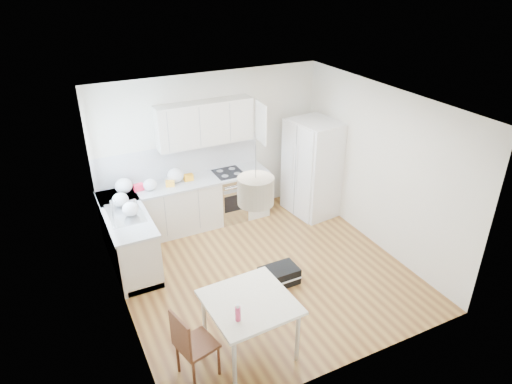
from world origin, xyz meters
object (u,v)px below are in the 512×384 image
dining_table (250,306)px  dining_chair (197,343)px  gym_bag (279,276)px  refrigerator (314,168)px

dining_table → dining_chair: bearing=-178.3°
dining_table → gym_bag: dining_table is taller
refrigerator → dining_chair: bearing=-147.2°
dining_table → dining_chair: size_ratio=1.09×
refrigerator → gym_bag: size_ratio=3.24×
refrigerator → dining_chair: 4.32m
refrigerator → dining_chair: refrigerator is taller
dining_table → dining_chair: (-0.69, -0.05, -0.22)m
gym_bag → dining_chair: bearing=-148.3°
dining_table → gym_bag: size_ratio=1.86×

